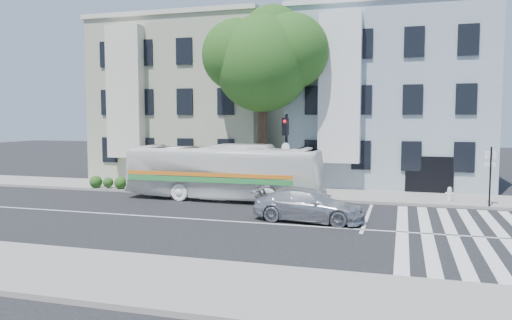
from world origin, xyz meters
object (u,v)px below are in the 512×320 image
at_px(sedan, 309,205).
at_px(fire_hydrant, 450,194).
at_px(traffic_signal, 286,145).
at_px(bus, 224,172).

bearing_deg(sedan, fire_hydrant, -38.38).
distance_m(sedan, traffic_signal, 5.89).
distance_m(sedan, fire_hydrant, 8.74).
xyz_separation_m(sedan, traffic_signal, (-2.16, 5.00, 2.26)).
bearing_deg(sedan, bus, 58.16).
distance_m(traffic_signal, fire_hydrant, 8.72).
xyz_separation_m(sedan, fire_hydrant, (6.12, 6.24, -0.17)).
xyz_separation_m(bus, fire_hydrant, (11.49, 2.07, -0.97)).
distance_m(bus, fire_hydrant, 11.71).
bearing_deg(traffic_signal, sedan, -49.44).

